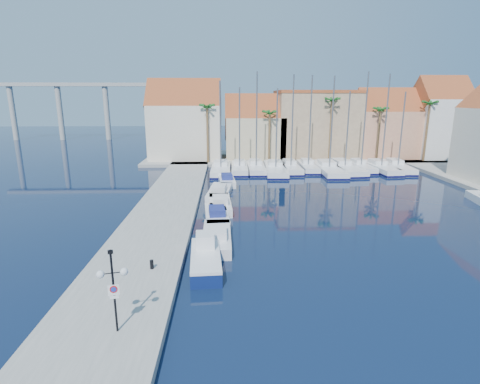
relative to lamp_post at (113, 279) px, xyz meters
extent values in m
plane|color=black|center=(8.13, 3.69, -3.10)|extent=(260.00, 260.00, 0.00)
cube|color=gray|center=(-0.87, 17.19, -2.85)|extent=(6.00, 77.00, 0.50)
cube|color=gray|center=(18.13, 51.69, -2.85)|extent=(54.00, 16.00, 0.50)
cylinder|color=black|center=(0.00, 0.00, -0.62)|extent=(0.10, 0.10, 3.96)
cylinder|color=black|center=(-0.24, -0.05, 0.27)|extent=(0.49, 0.16, 0.05)
cylinder|color=black|center=(0.24, 0.06, 0.27)|extent=(0.49, 0.16, 0.05)
sphere|color=white|center=(-0.48, -0.10, 0.27)|extent=(0.36, 0.36, 0.36)
sphere|color=white|center=(0.48, 0.11, 0.27)|extent=(0.36, 0.36, 0.36)
cube|color=black|center=(0.00, 0.00, 1.26)|extent=(0.24, 0.16, 0.16)
cube|color=white|center=(0.01, -0.05, -0.52)|extent=(0.49, 0.14, 0.50)
cylinder|color=red|center=(0.02, -0.08, -0.47)|extent=(0.33, 0.09, 0.34)
cylinder|color=#1933A5|center=(0.02, -0.09, -0.47)|extent=(0.23, 0.06, 0.24)
cube|color=white|center=(0.01, -0.05, -0.87)|extent=(0.39, 0.12, 0.14)
cylinder|color=black|center=(0.36, 6.37, -2.32)|extent=(0.23, 0.23, 0.57)
cube|color=#0E1D53|center=(3.64, 7.38, -2.68)|extent=(2.22, 5.73, 0.84)
cube|color=white|center=(3.64, 7.38, -2.16)|extent=(2.22, 5.73, 0.19)
cube|color=white|center=(3.57, 8.50, -1.65)|extent=(1.31, 1.57, 1.03)
cube|color=white|center=(4.26, 11.69, -2.70)|extent=(2.18, 6.63, 0.80)
cube|color=white|center=(4.27, 11.03, -2.00)|extent=(1.50, 2.33, 0.60)
cube|color=white|center=(4.13, 17.08, -2.70)|extent=(2.45, 6.29, 0.80)
cube|color=navy|center=(4.18, 16.47, -2.00)|extent=(1.54, 2.26, 0.60)
cube|color=white|center=(4.39, 20.84, -2.70)|extent=(2.41, 6.65, 0.80)
cube|color=white|center=(4.43, 20.18, -2.00)|extent=(1.58, 2.36, 0.60)
cube|color=white|center=(4.28, 25.80, -2.70)|extent=(2.97, 7.23, 0.80)
cube|color=white|center=(4.20, 25.09, -2.00)|extent=(1.82, 2.61, 0.60)
cube|color=white|center=(5.10, 31.90, -2.70)|extent=(2.30, 6.02, 0.80)
cube|color=navy|center=(5.14, 31.31, -2.00)|extent=(1.47, 2.16, 0.60)
cube|color=white|center=(4.30, 39.24, -2.60)|extent=(2.88, 10.43, 1.00)
cube|color=#0D0E41|center=(4.30, 39.24, -2.92)|extent=(2.94, 10.49, 0.28)
cube|color=white|center=(4.32, 40.28, -1.80)|extent=(1.94, 3.15, 0.60)
cylinder|color=slate|center=(4.29, 38.72, 3.93)|extent=(0.20, 0.20, 12.06)
cube|color=white|center=(7.06, 39.80, -2.60)|extent=(2.54, 8.97, 1.00)
cube|color=#0D0E41|center=(7.06, 39.80, -2.92)|extent=(2.60, 9.03, 0.28)
cube|color=white|center=(7.08, 40.70, -1.80)|extent=(1.69, 2.71, 0.60)
cylinder|color=slate|center=(7.05, 39.36, 3.51)|extent=(0.20, 0.20, 11.22)
cube|color=white|center=(9.53, 40.09, -2.60)|extent=(2.44, 9.39, 1.00)
cube|color=#0D0E41|center=(9.53, 40.09, -2.92)|extent=(2.50, 9.45, 0.28)
cube|color=white|center=(9.53, 41.02, -1.80)|extent=(1.71, 2.82, 0.60)
cylinder|color=slate|center=(9.53, 39.62, 4.57)|extent=(0.20, 0.20, 13.34)
cube|color=white|center=(12.33, 38.88, -2.60)|extent=(3.47, 11.18, 1.00)
cube|color=#0D0E41|center=(12.33, 38.88, -2.92)|extent=(3.53, 11.25, 0.28)
cube|color=white|center=(12.39, 39.98, -1.80)|extent=(2.19, 3.42, 0.60)
cylinder|color=slate|center=(12.30, 38.33, 3.43)|extent=(0.20, 0.20, 11.06)
cube|color=white|center=(14.72, 39.99, -2.60)|extent=(2.43, 9.07, 1.00)
cube|color=#0D0E41|center=(14.72, 39.99, -2.92)|extent=(2.49, 9.13, 0.28)
cube|color=white|center=(14.72, 40.89, -1.80)|extent=(1.67, 2.73, 0.60)
cylinder|color=slate|center=(14.73, 39.54, 4.38)|extent=(0.20, 0.20, 12.97)
cube|color=white|center=(17.50, 40.59, -2.60)|extent=(2.46, 8.50, 1.00)
cube|color=#0D0E41|center=(17.50, 40.59, -2.92)|extent=(2.52, 8.56, 0.28)
cube|color=white|center=(17.53, 41.43, -1.80)|extent=(1.61, 2.58, 0.60)
cylinder|color=slate|center=(17.49, 40.17, 4.35)|extent=(0.20, 0.20, 12.91)
cube|color=white|center=(20.16, 38.73, -2.60)|extent=(3.30, 11.71, 1.00)
cube|color=#0D0E41|center=(20.16, 38.73, -2.92)|extent=(3.36, 11.77, 0.28)
cube|color=white|center=(20.19, 39.89, -1.80)|extent=(2.20, 3.54, 0.60)
cylinder|color=slate|center=(20.15, 38.15, 4.26)|extent=(0.20, 0.20, 12.72)
cube|color=white|center=(22.74, 39.72, -2.60)|extent=(3.84, 11.75, 1.00)
cube|color=#0D0E41|center=(22.74, 39.72, -2.92)|extent=(3.91, 11.81, 0.28)
cube|color=white|center=(22.66, 40.87, -1.80)|extent=(2.35, 3.61, 0.60)
cylinder|color=slate|center=(22.78, 39.14, 3.23)|extent=(0.20, 0.20, 10.67)
cube|color=white|center=(25.47, 40.26, -2.60)|extent=(2.51, 8.47, 1.00)
cube|color=#0D0E41|center=(25.47, 40.26, -2.92)|extent=(2.57, 8.53, 0.28)
cube|color=white|center=(25.44, 41.10, -1.80)|extent=(1.62, 2.57, 0.60)
cylinder|color=slate|center=(25.48, 39.84, 4.60)|extent=(0.20, 0.20, 13.39)
cube|color=white|center=(28.19, 39.39, -2.60)|extent=(3.12, 10.08, 1.00)
cube|color=#0D0E41|center=(28.19, 39.39, -2.92)|extent=(3.19, 10.15, 0.28)
cube|color=white|center=(28.13, 40.38, -1.80)|extent=(1.97, 3.08, 0.60)
cylinder|color=slate|center=(28.22, 38.89, 4.42)|extent=(0.20, 0.20, 13.05)
cube|color=white|center=(30.98, 39.87, -2.60)|extent=(3.37, 10.05, 1.00)
cube|color=#0D0E41|center=(30.98, 39.87, -2.92)|extent=(3.44, 10.11, 0.28)
cube|color=white|center=(31.06, 40.86, -1.80)|extent=(2.03, 3.10, 0.60)
cylinder|color=slate|center=(30.94, 39.38, 3.21)|extent=(0.20, 0.20, 10.62)
cube|color=beige|center=(-1.87, 50.69, 1.90)|extent=(12.00, 9.00, 9.00)
cube|color=maroon|center=(-1.87, 50.69, 6.40)|extent=(12.30, 9.00, 9.00)
cube|color=tan|center=(10.13, 50.69, 0.90)|extent=(10.00, 8.00, 7.00)
cube|color=maroon|center=(10.13, 50.69, 4.40)|extent=(10.30, 8.00, 8.00)
cube|color=#9E8061|center=(21.13, 51.69, 2.90)|extent=(14.00, 10.00, 11.00)
cube|color=maroon|center=(21.13, 51.69, 8.65)|extent=(14.20, 10.20, 0.50)
cube|color=tan|center=(33.13, 50.69, 1.40)|extent=(10.00, 8.00, 8.00)
cube|color=maroon|center=(33.13, 50.69, 5.40)|extent=(10.30, 8.00, 8.00)
cube|color=silver|center=(42.13, 49.69, 2.40)|extent=(8.00, 8.00, 10.00)
cube|color=maroon|center=(42.13, 49.69, 7.40)|extent=(8.30, 8.00, 8.00)
cylinder|color=brown|center=(2.13, 45.69, 1.90)|extent=(0.36, 0.36, 9.00)
sphere|color=#1A5D1F|center=(2.13, 45.69, 6.25)|extent=(2.60, 2.60, 2.60)
cylinder|color=brown|center=(12.13, 45.69, 1.40)|extent=(0.36, 0.36, 8.00)
sphere|color=#1A5D1F|center=(12.13, 45.69, 5.25)|extent=(2.60, 2.60, 2.60)
cylinder|color=brown|center=(22.13, 45.69, 2.40)|extent=(0.36, 0.36, 10.00)
sphere|color=#1A5D1F|center=(22.13, 45.69, 7.25)|extent=(2.60, 2.60, 2.60)
cylinder|color=brown|center=(30.13, 45.69, 1.65)|extent=(0.36, 0.36, 8.50)
sphere|color=#1A5D1F|center=(30.13, 45.69, 5.75)|extent=(2.60, 2.60, 2.60)
cylinder|color=brown|center=(38.13, 45.69, 2.15)|extent=(0.36, 0.36, 9.50)
sphere|color=#1A5D1F|center=(38.13, 45.69, 6.75)|extent=(2.60, 2.60, 2.60)
cube|color=#9E9E99|center=(-29.87, 85.69, 10.90)|extent=(48.00, 2.20, 0.90)
cylinder|color=#9E9E99|center=(-49.87, 85.69, 3.90)|extent=(1.40, 1.40, 14.00)
cylinder|color=#9E9E99|center=(-37.87, 85.69, 3.90)|extent=(1.40, 1.40, 14.00)
cylinder|color=#9E9E99|center=(-25.87, 85.69, 3.90)|extent=(1.40, 1.40, 14.00)
cylinder|color=#9E9E99|center=(-13.87, 85.69, 3.90)|extent=(1.40, 1.40, 14.00)
camera|label=1|loc=(4.99, -15.14, 7.71)|focal=28.00mm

